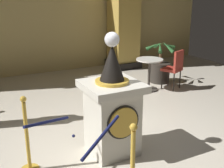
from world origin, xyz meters
name	(u,v)px	position (x,y,z in m)	size (l,w,h in m)	color
ground_plane	(115,145)	(0.00, 0.00, 0.00)	(11.33, 11.33, 0.00)	beige
back_wall	(34,11)	(0.00, 4.82, 1.77)	(11.33, 0.16, 3.55)	tan
pedestal_clock	(112,109)	(-0.13, -0.15, 0.68)	(0.79, 0.79, 1.77)	beige
stanchion_near	(28,146)	(-1.32, -0.07, 0.37)	(0.24, 0.24, 1.05)	gold
velvet_rope	(73,129)	(-0.91, -0.70, 0.79)	(1.06, 1.07, 0.22)	#141947
column_right	(124,12)	(2.55, 4.26, 1.69)	(0.91, 0.91, 3.41)	black
potted_palm_right	(160,69)	(2.60, 2.39, 0.35)	(0.75, 0.74, 1.12)	#2D2823
cafe_table	(149,70)	(1.97, 1.98, 0.49)	(0.64, 0.64, 0.77)	#332D28
cafe_chair_red	(175,66)	(2.55, 1.76, 0.57)	(0.53, 0.53, 0.96)	black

